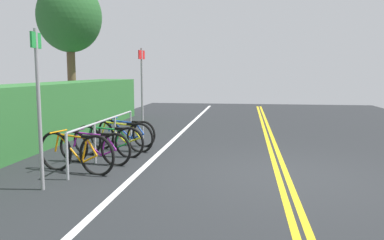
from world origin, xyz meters
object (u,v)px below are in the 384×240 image
Objects in this scene: sign_post_near at (38,96)px; bicycle_3 at (121,136)px; bicycle_4 at (126,132)px; bicycle_0 at (76,153)px; sign_post_far at (142,85)px; bike_rack at (105,130)px; tree_mid at (69,18)px; bicycle_2 at (108,141)px; bicycle_1 at (95,148)px.

bicycle_3 is at bearing -4.00° from sign_post_near.
sign_post_near is at bearing 177.88° from bicycle_4.
bicycle_0 is 0.67× the size of sign_post_far.
bicycle_4 is at bearing -0.31° from bike_rack.
bike_rack is 2.59m from sign_post_far.
bicycle_4 is 0.34× the size of tree_mid.
bicycle_2 is at bearing -4.02° from bicycle_0.
bicycle_3 is at bearing -6.71° from bike_rack.
bicycle_1 is (0.73, -0.08, -0.04)m from bicycle_0.
bicycle_4 is 6.01m from tree_mid.
bicycle_1 is at bearing 176.59° from sign_post_far.
bicycle_1 is 0.96× the size of bicycle_2.
bicycle_0 is 0.99× the size of bicycle_4.
bike_rack is at bearing -3.17° from sign_post_near.
tree_mid is (5.87, 3.17, 3.43)m from bicycle_1.
sign_post_near reaches higher than bike_rack.
bicycle_2 is 0.69× the size of sign_post_far.
bicycle_4 is 0.67× the size of sign_post_near.
bike_rack is at bearing 179.69° from bicycle_4.
sign_post_near reaches higher than bicycle_0.
bicycle_4 is at bearing 6.81° from bicycle_3.
sign_post_near is at bearing 176.85° from bicycle_0.
sign_post_far is at bearing -3.86° from bicycle_2.
bicycle_1 is at bearing 179.81° from bicycle_4.
bike_rack is at bearing -3.18° from bicycle_0.
sign_post_near is at bearing 176.00° from bicycle_3.
bicycle_2 is 0.98× the size of bicycle_3.
tree_mid is at bearing 21.51° from sign_post_near.
sign_post_far is (3.07, -0.18, 1.17)m from bicycle_1.
bicycle_2 is 6.95m from tree_mid.
bicycle_0 is 0.73m from bicycle_1.
sign_post_near reaches higher than bicycle_1.
sign_post_far is at bearing -129.77° from tree_mid.
bicycle_1 is 1.41m from bicycle_3.
bicycle_1 is 0.98× the size of bicycle_4.
sign_post_far reaches higher than bike_rack.
bicycle_3 is at bearing -143.80° from tree_mid.
bicycle_3 is (2.13, -0.17, -0.02)m from bicycle_0.
bicycle_0 is at bearing 176.82° from bike_rack.
bicycle_3 is at bearing -4.44° from bicycle_0.
bike_rack is at bearing 0.08° from bicycle_1.
sign_post_near is 1.01× the size of sign_post_far.
sign_post_near is (-3.93, 0.15, 1.18)m from bicycle_4.
bike_rack is at bearing 173.29° from bicycle_3.
bike_rack is 6.87m from tree_mid.
tree_mid is (7.70, 3.04, 2.25)m from sign_post_near.
bicycle_0 reaches higher than bicycle_3.
bicycle_2 is at bearing 176.14° from sign_post_far.
bicycle_4 is at bearing -1.71° from bicycle_0.
bike_rack is 2.65m from sign_post_near.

